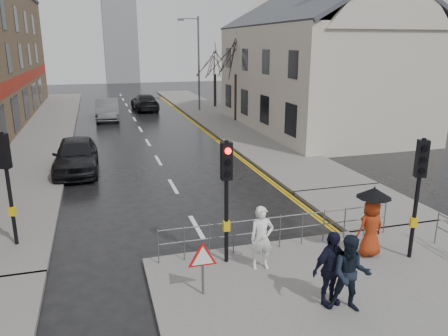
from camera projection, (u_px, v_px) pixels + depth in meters
ground at (221, 270)px, 11.79m from camera, size 120.00×120.00×0.00m
near_pavement at (401, 326)px, 9.36m from camera, size 10.00×9.00×0.14m
left_pavement at (46, 128)px, 31.23m from camera, size 4.00×44.00×0.14m
right_pavement at (214, 116)px, 36.60m from camera, size 4.00×40.00×0.14m
pavement_bridge_right at (366, 206)px, 16.30m from camera, size 4.00×4.20×0.14m
building_right_cream at (315, 60)px, 30.33m from camera, size 9.00×16.40×10.10m
church_tower at (119, 22)px, 66.92m from camera, size 5.00×5.00×18.00m
traffic_signal_near_left at (227, 181)px, 11.35m from camera, size 0.28×0.27×3.40m
traffic_signal_near_right at (419, 178)px, 11.60m from camera, size 0.34×0.33×3.40m
traffic_signal_far_left at (6, 169)px, 12.40m from camera, size 0.34×0.33×3.40m
guard_railing_front at (280, 224)px, 12.64m from camera, size 7.14×0.04×1.00m
warning_sign at (203, 260)px, 10.18m from camera, size 0.80×0.07×1.35m
street_lamp at (197, 58)px, 37.91m from camera, size 1.83×0.25×8.00m
tree_near at (236, 54)px, 32.71m from camera, size 2.40×2.40×6.58m
tree_far at (215, 60)px, 40.42m from camera, size 2.40×2.40×5.64m
pedestrian_a at (262, 238)px, 11.41m from camera, size 0.67×0.47×1.73m
pedestrian_b at (351, 274)px, 9.56m from camera, size 1.08×0.99×1.79m
pedestrian_with_umbrella at (372, 218)px, 12.05m from camera, size 0.96×0.96×2.00m
pedestrian_d at (331, 269)px, 9.79m from camera, size 1.13×0.72×1.79m
car_parked at (76, 155)px, 20.57m from camera, size 2.06×4.91×1.66m
car_mid at (107, 109)px, 34.84m from camera, size 1.96×5.09×1.66m
car_far at (145, 102)px, 39.81m from camera, size 2.28×5.14×1.47m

